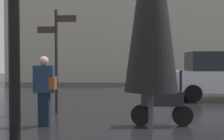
% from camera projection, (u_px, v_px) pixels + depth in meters
% --- Properties ---
extents(pedestrian_with_bag, '(0.48, 0.24, 1.55)m').
position_uv_depth(pedestrian_with_bag, '(45.00, 87.00, 6.09)').
color(pedestrian_with_bag, black).
rests_on(pedestrian_with_bag, ground).
extents(parked_scooter, '(1.38, 0.32, 1.23)m').
position_uv_depth(parked_scooter, '(160.00, 101.00, 6.14)').
color(parked_scooter, black).
rests_on(parked_scooter, ground).
extents(parked_car_left, '(4.16, 1.84, 1.79)m').
position_uv_depth(parked_car_left, '(223.00, 75.00, 10.44)').
color(parked_car_left, silver).
rests_on(parked_car_left, ground).
extents(street_signpost, '(1.08, 0.08, 2.85)m').
position_uv_depth(street_signpost, '(56.00, 50.00, 7.57)').
color(street_signpost, black).
rests_on(street_signpost, ground).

